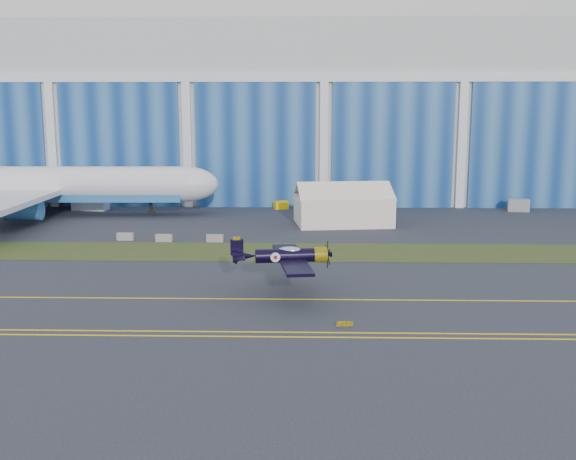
{
  "coord_description": "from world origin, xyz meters",
  "views": [
    {
      "loc": [
        19.04,
        -59.56,
        15.72
      ],
      "look_at": [
        17.37,
        5.45,
        4.04
      ],
      "focal_mm": 42.0,
      "sensor_mm": 36.0,
      "label": 1
    }
  ],
  "objects_px": {
    "jetliner": "(37,146)",
    "tug": "(281,205)",
    "tent": "(343,203)",
    "shipping_container": "(90,202)",
    "warbird": "(285,256)"
  },
  "relations": [
    {
      "from": "shipping_container",
      "to": "tent",
      "type": "bearing_deg",
      "value": -7.77
    },
    {
      "from": "warbird",
      "to": "shipping_container",
      "type": "xyz_separation_m",
      "value": [
        -32.36,
        48.73,
        -2.25
      ]
    },
    {
      "from": "tent",
      "to": "shipping_container",
      "type": "xyz_separation_m",
      "value": [
        -39.26,
        12.31,
        -1.79
      ]
    },
    {
      "from": "tent",
      "to": "warbird",
      "type": "bearing_deg",
      "value": -108.1
    },
    {
      "from": "warbird",
      "to": "jetliner",
      "type": "relative_size",
      "value": 0.21
    },
    {
      "from": "tent",
      "to": "shipping_container",
      "type": "relative_size",
      "value": 2.53
    },
    {
      "from": "tent",
      "to": "tug",
      "type": "height_order",
      "value": "tent"
    },
    {
      "from": "jetliner",
      "to": "tug",
      "type": "height_order",
      "value": "jetliner"
    },
    {
      "from": "warbird",
      "to": "tent",
      "type": "bearing_deg",
      "value": 70.95
    },
    {
      "from": "warbird",
      "to": "jetliner",
      "type": "height_order",
      "value": "jetliner"
    },
    {
      "from": "warbird",
      "to": "tug",
      "type": "height_order",
      "value": "warbird"
    },
    {
      "from": "jetliner",
      "to": "tug",
      "type": "bearing_deg",
      "value": 10.29
    },
    {
      "from": "tug",
      "to": "warbird",
      "type": "bearing_deg",
      "value": -108.64
    },
    {
      "from": "shipping_container",
      "to": "jetliner",
      "type": "bearing_deg",
      "value": -126.82
    },
    {
      "from": "tent",
      "to": "tug",
      "type": "distance_m",
      "value": 17.06
    }
  ]
}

